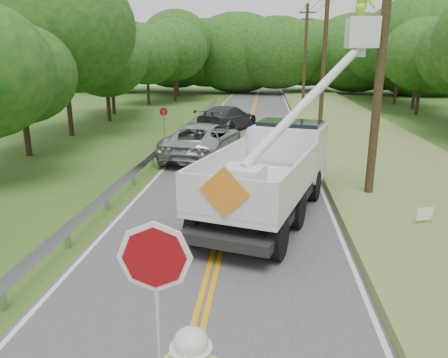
{
  "coord_description": "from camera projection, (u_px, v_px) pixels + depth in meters",
  "views": [
    {
      "loc": [
        1.19,
        -6.27,
        5.04
      ],
      "look_at": [
        0.0,
        6.0,
        1.5
      ],
      "focal_mm": 34.28,
      "sensor_mm": 36.0,
      "label": 1
    }
  ],
  "objects": [
    {
      "name": "ground",
      "position": [
        191.0,
        355.0,
        7.5
      ],
      "size": [
        140.0,
        140.0,
        0.0
      ],
      "primitive_type": "plane",
      "color": "#385A1E",
      "rests_on": "ground"
    },
    {
      "name": "road",
      "position": [
        240.0,
        163.0,
        20.89
      ],
      "size": [
        7.2,
        96.0,
        0.03
      ],
      "color": "#454547",
      "rests_on": "ground"
    },
    {
      "name": "guardrail",
      "position": [
        163.0,
        147.0,
        21.98
      ],
      "size": [
        0.18,
        48.0,
        0.77
      ],
      "color": "#989A9F",
      "rests_on": "ground"
    },
    {
      "name": "utility_poles",
      "position": [
        342.0,
        52.0,
        21.86
      ],
      "size": [
        1.6,
        43.3,
        10.0
      ],
      "color": "black",
      "rests_on": "ground"
    },
    {
      "name": "tall_grass_verge",
      "position": [
        390.0,
        164.0,
        20.2
      ],
      "size": [
        7.0,
        96.0,
        0.3
      ],
      "primitive_type": "cube",
      "color": "olive",
      "rests_on": "ground"
    },
    {
      "name": "treeline_left",
      "position": [
        120.0,
        47.0,
        35.03
      ],
      "size": [
        10.57,
        57.65,
        10.77
      ],
      "color": "#332319",
      "rests_on": "ground"
    },
    {
      "name": "treeline_horizon",
      "position": [
        274.0,
        53.0,
        59.38
      ],
      "size": [
        58.07,
        14.3,
        11.92
      ],
      "color": "#0F4215",
      "rests_on": "ground"
    },
    {
      "name": "bucket_truck",
      "position": [
        282.0,
        159.0,
        14.58
      ],
      "size": [
        5.77,
        8.16,
        7.46
      ],
      "color": "black",
      "rests_on": "road"
    },
    {
      "name": "suv_silver",
      "position": [
        203.0,
        140.0,
        21.85
      ],
      "size": [
        3.85,
        6.86,
        1.81
      ],
      "primitive_type": "imported",
      "rotation": [
        0.0,
        0.0,
        3.01
      ],
      "color": "#A4A7AA",
      "rests_on": "road"
    },
    {
      "name": "suv_darkgrey",
      "position": [
        227.0,
        118.0,
        30.1
      ],
      "size": [
        4.43,
        6.35,
        1.71
      ],
      "primitive_type": "imported",
      "rotation": [
        0.0,
        0.0,
        2.76
      ],
      "color": "#33353A",
      "rests_on": "road"
    },
    {
      "name": "stop_sign_permanent",
      "position": [
        164.0,
        121.0,
        24.31
      ],
      "size": [
        0.46,
        0.19,
        2.27
      ],
      "color": "#989A9F",
      "rests_on": "ground"
    },
    {
      "name": "yard_sign",
      "position": [
        425.0,
        215.0,
        12.55
      ],
      "size": [
        0.52,
        0.22,
        0.79
      ],
      "color": "white",
      "rests_on": "ground"
    }
  ]
}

